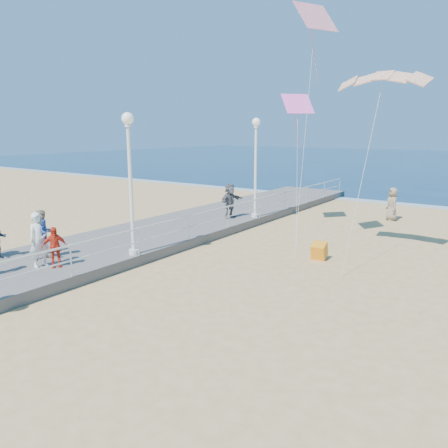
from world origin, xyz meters
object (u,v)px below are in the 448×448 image
Objects in this scene: lamp_post_mid at (130,170)px; woman_holding_toddler at (39,240)px; spectator_5 at (230,201)px; beach_walker_c at (392,204)px; toddler_held at (45,231)px; spectator_3 at (54,247)px; spectator_1 at (44,235)px; lamp_post_far at (256,157)px; spectator_6 at (40,236)px; box_kite at (319,252)px.

woman_holding_toddler is (-1.54, -2.92, -2.30)m from lamp_post_mid.
spectator_5 is 1.00× the size of beach_walker_c.
toddler_held is 0.64m from spectator_3.
spectator_1 is 0.97× the size of beach_walker_c.
spectator_1 is (-0.72, 0.63, -0.04)m from woman_holding_toddler.
toddler_held is at bearing -96.72° from lamp_post_far.
spectator_6 is 10.91m from box_kite.
beach_walker_c is 9.72m from box_kite.
spectator_6 is (-2.92, -11.04, -2.53)m from lamp_post_far.
spectator_1 is at bearing -134.61° from lamp_post_mid.
beach_walker_c is (6.95, 17.08, -0.17)m from spectator_3.
woman_holding_toddler reaches higher than spectator_1.
toddler_held is (0.15, 0.15, 0.30)m from woman_holding_toddler.
spectator_1 is 0.97× the size of spectator_5.
woman_holding_toddler is at bearing -97.34° from lamp_post_far.
lamp_post_mid is 2.89× the size of spectator_1.
spectator_5 is (0.52, 10.98, -0.02)m from woman_holding_toddler.
woman_holding_toddler is 3.21× the size of box_kite.
spectator_3 is (-1.07, -11.67, -2.54)m from lamp_post_far.
lamp_post_mid is at bearing -90.00° from lamp_post_far.
lamp_post_mid reaches higher than beach_walker_c.
beach_walker_c reaches higher than spectator_6.
spectator_3 is (1.20, -0.37, -0.20)m from spectator_1.
beach_walker_c is at bearing -16.65° from toddler_held.
spectator_3 is (0.47, 0.26, -0.24)m from woman_holding_toddler.
spectator_5 reaches higher than spectator_3.
lamp_post_mid is 3.62× the size of spectator_6.
spectator_6 reaches higher than box_kite.
box_kite is at bearing -37.07° from spectator_1.
lamp_post_mid is 3.98m from spectator_1.
box_kite is (5.60, 4.73, -3.36)m from lamp_post_mid.
spectator_5 is at bearing -14.75° from spectator_6.
spectator_3 is 0.98× the size of spectator_6.
lamp_post_far is at bearing -18.90° from spectator_6.
box_kite is at bearing -39.40° from beach_walker_c.
toddler_held is (-1.39, -11.77, -2.00)m from lamp_post_far.
spectator_5 is (-1.02, 8.06, -2.32)m from lamp_post_mid.
woman_holding_toddler is (-1.54, -11.92, -2.30)m from lamp_post_far.
toddler_held is at bearing -107.57° from spectator_1.
spectator_3 is 0.76× the size of spectator_5.
woman_holding_toddler is 1.66m from spectator_6.
beach_walker_c reaches higher than spectator_3.
spectator_3 reaches higher than box_kite.
toddler_held is at bearing -119.51° from spectator_6.
lamp_post_far is 2.89× the size of spectator_1.
spectator_6 is at bearing -147.57° from box_kite.
lamp_post_far is (0.00, 9.00, 0.00)m from lamp_post_mid.
woman_holding_toddler is 0.59m from spectator_3.
spectator_3 is at bearing -65.33° from toddler_held.
spectator_1 reaches higher than box_kite.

